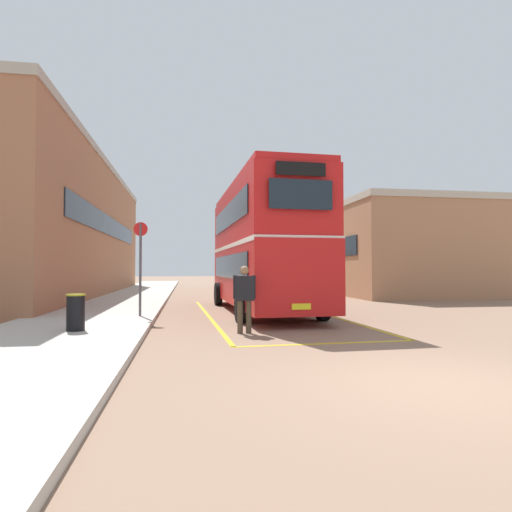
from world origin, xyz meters
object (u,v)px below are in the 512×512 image
(pedestrian_boarding, at_px, (244,294))
(bus_stop_sign, at_px, (140,260))
(litter_bin, at_px, (76,312))
(double_decker_bus, at_px, (261,245))
(single_deck_bus, at_px, (263,268))

(pedestrian_boarding, relative_size, bus_stop_sign, 0.57)
(pedestrian_boarding, height_order, litter_bin, pedestrian_boarding)
(pedestrian_boarding, xyz_separation_m, litter_bin, (-4.07, 0.16, -0.40))
(double_decker_bus, distance_m, single_deck_bus, 20.42)
(single_deck_bus, bearing_deg, pedestrian_boarding, -101.05)
(double_decker_bus, relative_size, single_deck_bus, 1.01)
(single_deck_bus, relative_size, pedestrian_boarding, 5.93)
(pedestrian_boarding, distance_m, bus_stop_sign, 4.41)
(double_decker_bus, distance_m, bus_stop_sign, 4.74)
(bus_stop_sign, bearing_deg, pedestrian_boarding, -48.03)
(pedestrian_boarding, bearing_deg, double_decker_bus, 75.62)
(double_decker_bus, xyz_separation_m, bus_stop_sign, (-4.24, -2.05, -0.61))
(single_deck_bus, bearing_deg, bus_stop_sign, -109.50)
(single_deck_bus, bearing_deg, double_decker_bus, -100.16)
(pedestrian_boarding, bearing_deg, bus_stop_sign, 131.97)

